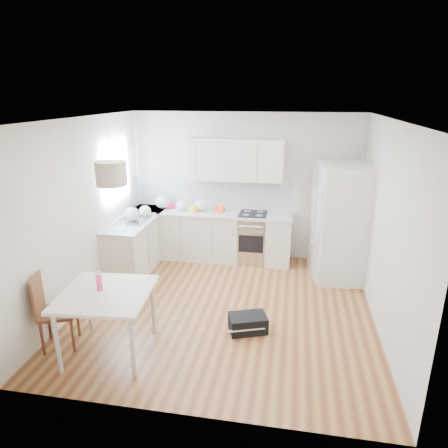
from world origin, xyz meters
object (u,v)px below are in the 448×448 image
(refrigerator, at_px, (341,222))
(dining_chair, at_px, (58,311))
(gym_bag, at_px, (248,323))
(dining_table, at_px, (106,299))

(refrigerator, relative_size, dining_chair, 2.00)
(gym_bag, bearing_deg, dining_chair, 178.03)
(refrigerator, distance_m, dining_table, 3.95)
(dining_table, distance_m, dining_chair, 0.70)
(refrigerator, relative_size, gym_bag, 3.99)
(dining_table, bearing_deg, refrigerator, 37.82)
(dining_chair, distance_m, gym_bag, 2.39)
(refrigerator, height_order, dining_chair, refrigerator)
(dining_table, xyz_separation_m, dining_chair, (-0.66, 0.01, -0.23))
(refrigerator, xyz_separation_m, gym_bag, (-1.31, -1.94, -0.86))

